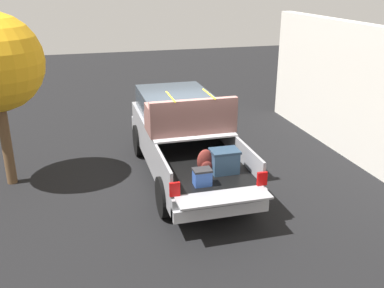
# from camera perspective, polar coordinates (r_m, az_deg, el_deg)

# --- Properties ---
(ground_plane) EXTENTS (40.00, 40.00, 0.00)m
(ground_plane) POSITION_cam_1_polar(r_m,az_deg,el_deg) (11.15, -0.81, -4.21)
(ground_plane) COLOR black
(pickup_truck) EXTENTS (6.05, 2.06, 2.23)m
(pickup_truck) POSITION_cam_1_polar(r_m,az_deg,el_deg) (11.12, -1.30, 1.21)
(pickup_truck) COLOR gray
(pickup_truck) RESTS_ON ground_plane
(building_facade) EXTENTS (9.27, 0.36, 3.62)m
(building_facade) POSITION_cam_1_polar(r_m,az_deg,el_deg) (12.53, 21.05, 6.01)
(building_facade) COLOR silver
(building_facade) RESTS_ON ground_plane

